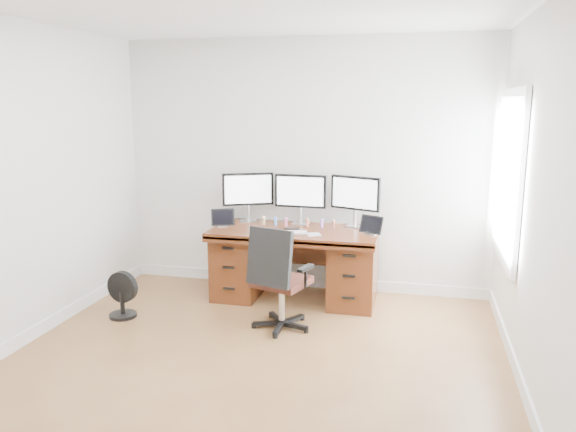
% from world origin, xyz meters
% --- Properties ---
extents(ground, '(4.50, 4.50, 0.00)m').
position_xyz_m(ground, '(0.00, 0.00, 0.00)').
color(ground, brown).
rests_on(ground, ground).
extents(back_wall, '(4.00, 0.10, 2.70)m').
position_xyz_m(back_wall, '(0.00, 2.25, 1.35)').
color(back_wall, silver).
rests_on(back_wall, ground).
extents(right_wall, '(0.10, 4.50, 2.70)m').
position_xyz_m(right_wall, '(2.00, 0.11, 1.35)').
color(right_wall, silver).
rests_on(right_wall, ground).
extents(desk, '(1.70, 0.80, 0.75)m').
position_xyz_m(desk, '(0.00, 1.83, 0.40)').
color(desk, '#502410').
rests_on(desk, ground).
extents(office_chair, '(0.64, 0.64, 0.96)m').
position_xyz_m(office_chair, '(0.04, 1.00, 0.32)').
color(office_chair, black).
rests_on(office_chair, ground).
extents(floor_fan, '(0.31, 0.26, 0.45)m').
position_xyz_m(floor_fan, '(-1.50, 0.94, 0.22)').
color(floor_fan, black).
rests_on(floor_fan, ground).
extents(monitor_left, '(0.52, 0.26, 0.53)m').
position_xyz_m(monitor_left, '(-0.58, 2.07, 1.09)').
color(monitor_left, silver).
rests_on(monitor_left, desk).
extents(monitor_center, '(0.55, 0.15, 0.53)m').
position_xyz_m(monitor_center, '(-0.00, 2.07, 1.09)').
color(monitor_center, silver).
rests_on(monitor_center, desk).
extents(monitor_right, '(0.53, 0.23, 0.53)m').
position_xyz_m(monitor_right, '(0.58, 2.07, 1.09)').
color(monitor_right, silver).
rests_on(monitor_right, desk).
extents(tablet_left, '(0.25, 0.16, 0.19)m').
position_xyz_m(tablet_left, '(-0.76, 1.75, 0.84)').
color(tablet_left, silver).
rests_on(tablet_left, desk).
extents(tablet_right, '(0.25, 0.16, 0.19)m').
position_xyz_m(tablet_right, '(0.78, 1.75, 0.84)').
color(tablet_right, silver).
rests_on(tablet_right, desk).
extents(keyboard, '(0.30, 0.18, 0.01)m').
position_xyz_m(keyboard, '(0.02, 1.64, 0.76)').
color(keyboard, silver).
rests_on(keyboard, desk).
extents(trackpad, '(0.17, 0.17, 0.01)m').
position_xyz_m(trackpad, '(0.23, 1.61, 0.76)').
color(trackpad, silver).
rests_on(trackpad, desk).
extents(drawing_tablet, '(0.22, 0.15, 0.01)m').
position_xyz_m(drawing_tablet, '(-0.21, 1.67, 0.76)').
color(drawing_tablet, black).
rests_on(drawing_tablet, desk).
extents(phone, '(0.14, 0.07, 0.01)m').
position_xyz_m(phone, '(-0.04, 1.82, 0.76)').
color(phone, black).
rests_on(phone, desk).
extents(figurine_yellow, '(0.04, 0.04, 0.09)m').
position_xyz_m(figurine_yellow, '(-0.37, 1.95, 0.80)').
color(figurine_yellow, '#E7B67C').
rests_on(figurine_yellow, desk).
extents(figurine_blue, '(0.04, 0.04, 0.09)m').
position_xyz_m(figurine_blue, '(-0.24, 1.95, 0.80)').
color(figurine_blue, '#5387E9').
rests_on(figurine_blue, desk).
extents(figurine_pink, '(0.04, 0.04, 0.09)m').
position_xyz_m(figurine_pink, '(-0.13, 1.95, 0.80)').
color(figurine_pink, '#DD6199').
rests_on(figurine_pink, desk).
extents(figurine_orange, '(0.04, 0.04, 0.09)m').
position_xyz_m(figurine_orange, '(0.10, 1.95, 0.80)').
color(figurine_orange, '#E87552').
rests_on(figurine_orange, desk).
extents(figurine_purple, '(0.04, 0.04, 0.09)m').
position_xyz_m(figurine_purple, '(0.26, 1.95, 0.80)').
color(figurine_purple, '#A569D0').
rests_on(figurine_purple, desk).
extents(figurine_brown, '(0.04, 0.04, 0.09)m').
position_xyz_m(figurine_brown, '(0.38, 1.95, 0.80)').
color(figurine_brown, '#99533E').
rests_on(figurine_brown, desk).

